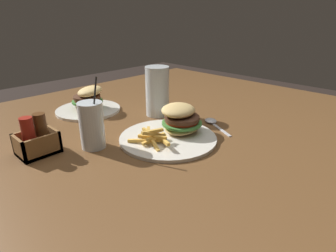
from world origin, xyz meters
TOP-DOWN VIEW (x-y plane):
  - dining_table at (0.00, 0.00)m, footprint 1.70×1.42m
  - meal_plate_near at (-0.03, -0.09)m, footprint 0.30×0.30m
  - beer_glass at (0.08, 0.10)m, footprint 0.09×0.09m
  - juice_glass at (-0.25, 0.03)m, footprint 0.07×0.07m
  - spoon at (0.15, -0.11)m, footprint 0.09×0.15m
  - meal_plate_far at (-0.09, 0.33)m, footprint 0.25×0.25m
  - condiment_caddy at (-0.38, 0.11)m, footprint 0.11×0.08m

SIDE VIEW (x-z plane):
  - dining_table at x=0.00m, z-range 0.27..0.98m
  - spoon at x=0.15m, z-range 0.71..0.73m
  - meal_plate_near at x=-0.03m, z-range 0.69..0.79m
  - meal_plate_far at x=-0.09m, z-range 0.69..0.80m
  - condiment_caddy at x=-0.38m, z-range 0.70..0.81m
  - juice_glass at x=-0.25m, z-range 0.67..0.88m
  - beer_glass at x=0.08m, z-range 0.71..0.89m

